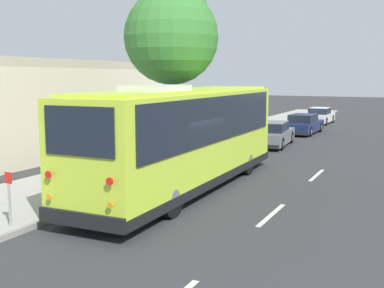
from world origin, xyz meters
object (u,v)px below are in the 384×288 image
(shuttle_bus, at_px, (186,133))
(sign_post_near, at_px, (9,198))
(parked_sedan_gray, at_px, (273,135))
(parked_sedan_white, at_px, (320,116))
(sign_post_far, at_px, (50,182))
(parked_sedan_navy, at_px, (303,125))
(street_tree, at_px, (172,32))

(shuttle_bus, distance_m, sign_post_near, 6.26)
(shuttle_bus, bearing_deg, parked_sedan_gray, 0.82)
(parked_sedan_white, relative_size, sign_post_far, 2.70)
(parked_sedan_navy, distance_m, sign_post_near, 23.62)
(parked_sedan_navy, xyz_separation_m, street_tree, (-13.57, 2.51, 5.06))
(parked_sedan_navy, xyz_separation_m, sign_post_far, (-22.16, 1.66, 0.36))
(parked_sedan_gray, height_order, parked_sedan_white, parked_sedan_gray)
(parked_sedan_gray, bearing_deg, parked_sedan_navy, -6.39)
(shuttle_bus, xyz_separation_m, parked_sedan_navy, (17.68, 0.18, -1.31))
(shuttle_bus, distance_m, street_tree, 6.18)
(shuttle_bus, height_order, parked_sedan_gray, shuttle_bus)
(parked_sedan_white, bearing_deg, parked_sedan_navy, -175.90)
(parked_sedan_gray, distance_m, sign_post_near, 17.25)
(parked_sedan_gray, height_order, street_tree, street_tree)
(parked_sedan_white, height_order, street_tree, street_tree)
(parked_sedan_gray, xyz_separation_m, parked_sedan_white, (13.71, 0.22, -0.02))
(sign_post_near, bearing_deg, parked_sedan_navy, -4.03)
(parked_sedan_gray, relative_size, street_tree, 0.60)
(parked_sedan_white, xyz_separation_m, sign_post_far, (-29.49, 1.27, 0.36))
(sign_post_far, bearing_deg, parked_sedan_navy, -4.29)
(sign_post_near, bearing_deg, shuttle_bus, -17.40)
(shuttle_bus, distance_m, parked_sedan_gray, 11.37)
(parked_sedan_white, distance_m, sign_post_near, 30.92)
(shuttle_bus, xyz_separation_m, parked_sedan_gray, (11.29, 0.35, -1.29))
(shuttle_bus, height_order, parked_sedan_white, shuttle_bus)
(parked_sedan_navy, height_order, sign_post_far, sign_post_far)
(shuttle_bus, distance_m, sign_post_far, 4.94)
(parked_sedan_gray, height_order, sign_post_near, sign_post_near)
(parked_sedan_navy, distance_m, parked_sedan_white, 7.34)
(parked_sedan_navy, xyz_separation_m, parked_sedan_white, (7.33, 0.39, -0.00))
(parked_sedan_white, bearing_deg, parked_sedan_gray, -178.03)
(parked_sedan_white, distance_m, sign_post_far, 29.52)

